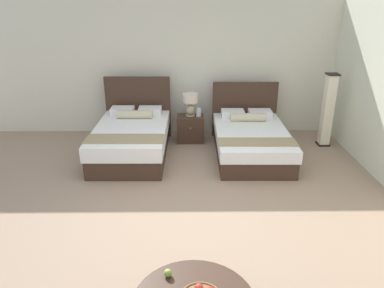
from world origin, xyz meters
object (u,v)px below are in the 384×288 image
object	(u,v)px
nightstand	(190,128)
floor_lamp_corner	(328,110)
bed_near_window	(132,138)
bed_near_corner	(250,139)
table_lamp	(190,102)
loose_apple	(168,273)
vase	(199,112)

from	to	relation	value
nightstand	floor_lamp_corner	size ratio (longest dim) A/B	0.38
nightstand	floor_lamp_corner	xyz separation A→B (m)	(2.57, -0.24, 0.43)
floor_lamp_corner	bed_near_window	bearing A→B (deg)	-173.50
bed_near_corner	table_lamp	distance (m)	1.36
bed_near_window	loose_apple	bearing A→B (deg)	-77.23
nightstand	loose_apple	size ratio (longest dim) A/B	7.66
bed_near_window	vase	xyz separation A→B (m)	(1.21, 0.61, 0.29)
bed_near_window	loose_apple	size ratio (longest dim) A/B	29.85
bed_near_window	nightstand	world-z (taller)	bed_near_window
vase	bed_near_corner	bearing A→B (deg)	-33.24
bed_near_window	vase	bearing A→B (deg)	26.73
bed_near_corner	loose_apple	world-z (taller)	bed_near_corner
vase	loose_apple	bearing A→B (deg)	-95.06
bed_near_window	loose_apple	distance (m)	3.76
nightstand	vase	xyz separation A→B (m)	(0.16, -0.04, 0.35)
bed_near_corner	table_lamp	bearing A→B (deg)	148.40
bed_near_window	floor_lamp_corner	world-z (taller)	floor_lamp_corner
table_lamp	bed_near_window	bearing A→B (deg)	-147.52
bed_near_window	bed_near_corner	bearing A→B (deg)	0.13
loose_apple	table_lamp	bearing A→B (deg)	87.09
bed_near_window	nightstand	distance (m)	1.24
nightstand	bed_near_window	bearing A→B (deg)	-148.31
bed_near_corner	vase	bearing A→B (deg)	146.76
vase	floor_lamp_corner	world-z (taller)	floor_lamp_corner
nightstand	bed_near_corner	bearing A→B (deg)	-30.82
loose_apple	floor_lamp_corner	bearing A→B (deg)	55.58
bed_near_window	bed_near_corner	distance (m)	2.13
bed_near_window	bed_near_corner	world-z (taller)	bed_near_window
bed_near_window	vase	world-z (taller)	bed_near_window
table_lamp	vase	world-z (taller)	table_lamp
nightstand	floor_lamp_corner	world-z (taller)	floor_lamp_corner
nightstand	vase	size ratio (longest dim) A/B	2.99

